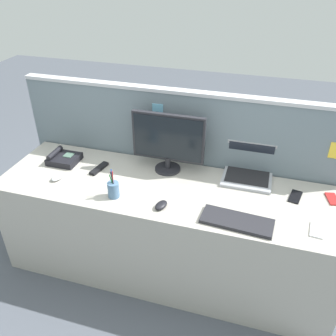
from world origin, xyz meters
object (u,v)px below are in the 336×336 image
object	(u,v)px
cell_phone_white_slab	(317,230)
pen_cup	(113,189)
cell_phone_red_case	(332,199)
cell_phone_black_slab	(295,197)
computer_mouse_right_hand	(57,177)
desktop_monitor	(168,140)
desk_phone	(63,158)
laptop	(248,170)
tv_remote	(99,168)
computer_mouse_left_hand	(161,205)
keyboard_main	(237,221)

from	to	relation	value
cell_phone_white_slab	pen_cup	bearing A→B (deg)	-172.87
pen_cup	cell_phone_red_case	distance (m)	1.36
cell_phone_red_case	cell_phone_black_slab	world-z (taller)	same
cell_phone_white_slab	computer_mouse_right_hand	bearing A→B (deg)	-175.75
computer_mouse_right_hand	cell_phone_white_slab	distance (m)	1.65
desktop_monitor	cell_phone_red_case	bearing A→B (deg)	-2.78
desk_phone	pen_cup	xyz separation A→B (m)	(0.53, -0.29, 0.03)
laptop	computer_mouse_right_hand	xyz separation A→B (m)	(-1.23, -0.40, -0.04)
desktop_monitor	tv_remote	xyz separation A→B (m)	(-0.46, -0.15, -0.22)
computer_mouse_left_hand	tv_remote	xyz separation A→B (m)	(-0.55, 0.28, -0.01)
desk_phone	tv_remote	distance (m)	0.30
laptop	desk_phone	size ratio (longest dim) A/B	1.57
cell_phone_black_slab	cell_phone_white_slab	xyz separation A→B (m)	(0.11, -0.29, 0.00)
cell_phone_white_slab	tv_remote	bearing A→B (deg)	176.51
laptop	cell_phone_black_slab	xyz separation A→B (m)	(0.31, -0.16, -0.05)
computer_mouse_left_hand	cell_phone_white_slab	distance (m)	0.89
cell_phone_black_slab	desktop_monitor	bearing A→B (deg)	-173.81
desktop_monitor	pen_cup	xyz separation A→B (m)	(-0.23, -0.41, -0.17)
cell_phone_red_case	cell_phone_black_slab	distance (m)	0.22
keyboard_main	pen_cup	size ratio (longest dim) A/B	2.16
desk_phone	desktop_monitor	bearing A→B (deg)	9.03
desktop_monitor	cell_phone_red_case	distance (m)	1.11
cell_phone_red_case	cell_phone_white_slab	bearing A→B (deg)	-120.37
computer_mouse_left_hand	cell_phone_black_slab	world-z (taller)	computer_mouse_left_hand
computer_mouse_right_hand	laptop	bearing A→B (deg)	28.54
keyboard_main	cell_phone_black_slab	world-z (taller)	keyboard_main
keyboard_main	tv_remote	world-z (taller)	keyboard_main
computer_mouse_left_hand	cell_phone_black_slab	xyz separation A→B (m)	(0.78, 0.34, -0.01)
keyboard_main	computer_mouse_left_hand	world-z (taller)	computer_mouse_left_hand
computer_mouse_right_hand	tv_remote	world-z (taller)	computer_mouse_right_hand
desk_phone	computer_mouse_right_hand	bearing A→B (deg)	-69.61
desktop_monitor	desk_phone	world-z (taller)	desktop_monitor
computer_mouse_left_hand	cell_phone_black_slab	distance (m)	0.85
keyboard_main	computer_mouse_right_hand	distance (m)	1.22
laptop	tv_remote	world-z (taller)	laptop
desktop_monitor	cell_phone_black_slab	size ratio (longest dim) A/B	3.63
keyboard_main	cell_phone_red_case	bearing A→B (deg)	39.79
computer_mouse_right_hand	pen_cup	distance (m)	0.45
desk_phone	cell_phone_white_slab	bearing A→B (deg)	-8.59
pen_cup	cell_phone_black_slab	distance (m)	1.14
cell_phone_black_slab	cell_phone_white_slab	size ratio (longest dim) A/B	1.09
computer_mouse_right_hand	computer_mouse_left_hand	bearing A→B (deg)	3.49
laptop	cell_phone_black_slab	distance (m)	0.35
keyboard_main	cell_phone_white_slab	size ratio (longest dim) A/B	3.20
laptop	cell_phone_red_case	xyz separation A→B (m)	(0.53, -0.12, -0.05)
cell_phone_black_slab	tv_remote	size ratio (longest dim) A/B	0.81
cell_phone_white_slab	laptop	bearing A→B (deg)	139.31
cell_phone_red_case	tv_remote	bearing A→B (deg)	171.47
pen_cup	cell_phone_black_slab	bearing A→B (deg)	16.18
keyboard_main	cell_phone_white_slab	distance (m)	0.44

